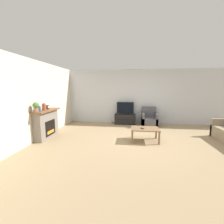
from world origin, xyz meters
TOP-DOWN VIEW (x-y plane):
  - ground_plane at (0.00, 0.00)m, footprint 24.00×24.00m
  - wall_back at (0.00, 2.53)m, footprint 12.00×0.06m
  - wall_left at (-3.62, 0.00)m, footprint 0.06×12.00m
  - fireplace at (-3.44, -0.19)m, footprint 0.42×1.28m
  - mantel_vase_left at (-3.42, -0.57)m, footprint 0.11×0.11m
  - mantel_vase_centre_left at (-3.42, -0.29)m, footprint 0.14×0.14m
  - mantel_clock at (-3.42, -0.06)m, footprint 0.08×0.11m
  - potted_plant at (-3.42, -0.73)m, footprint 0.20×0.20m
  - tv_stand at (-0.69, 2.25)m, footprint 1.02×0.44m
  - tv at (-0.69, 2.25)m, footprint 0.83×0.18m
  - armchair at (0.46, 2.03)m, footprint 0.70×0.76m
  - coffee_table at (0.06, -0.12)m, footprint 0.92×0.65m
  - remote at (-0.04, -0.19)m, footprint 0.11×0.15m

SIDE VIEW (x-z plane):
  - ground_plane at x=0.00m, z-range 0.00..0.00m
  - tv_stand at x=-0.69m, z-range 0.00..0.50m
  - armchair at x=0.46m, z-range -0.15..0.73m
  - coffee_table at x=0.06m, z-range 0.16..0.60m
  - remote at x=-0.04m, z-range 0.44..0.46m
  - fireplace at x=-3.44m, z-range 0.01..1.03m
  - tv at x=-0.69m, z-range 0.48..1.08m
  - mantel_clock at x=-3.42m, z-range 1.02..1.17m
  - mantel_vase_left at x=-3.42m, z-range 1.01..1.21m
  - mantel_vase_centre_left at x=-3.42m, z-range 1.01..1.26m
  - potted_plant at x=-3.42m, z-range 1.04..1.36m
  - wall_back at x=0.00m, z-range 0.00..2.70m
  - wall_left at x=-3.62m, z-range 0.00..2.70m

